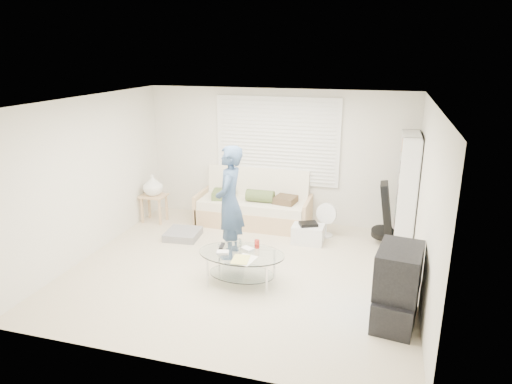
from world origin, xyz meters
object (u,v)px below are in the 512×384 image
(bookshelf, at_px, (406,190))
(tv_unit, at_px, (397,286))
(futon_sofa, at_px, (254,207))
(coffee_table, at_px, (241,259))

(bookshelf, xyz_separation_m, tv_unit, (-0.13, -2.47, -0.48))
(futon_sofa, distance_m, coffee_table, 2.29)
(futon_sofa, relative_size, tv_unit, 2.21)
(bookshelf, bearing_deg, futon_sofa, 176.17)
(bookshelf, relative_size, coffee_table, 1.53)
(futon_sofa, bearing_deg, coffee_table, -78.26)
(tv_unit, height_order, coffee_table, tv_unit)
(tv_unit, bearing_deg, futon_sofa, 133.88)
(futon_sofa, height_order, tv_unit, futon_sofa)
(coffee_table, bearing_deg, futon_sofa, 101.74)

